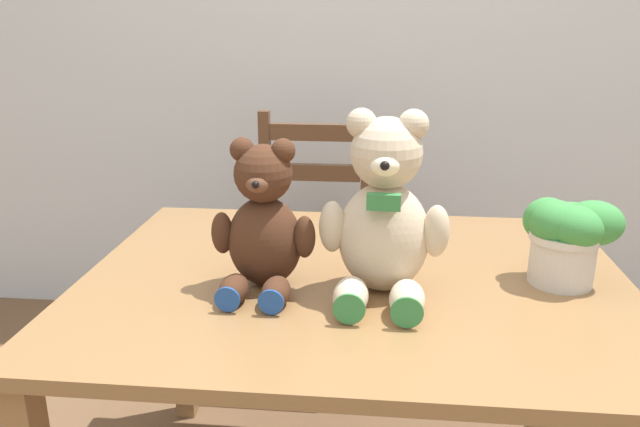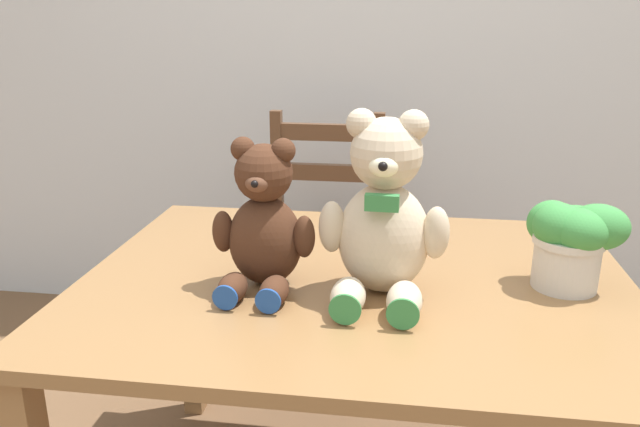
{
  "view_description": "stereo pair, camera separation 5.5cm",
  "coord_description": "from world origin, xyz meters",
  "px_view_note": "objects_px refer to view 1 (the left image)",
  "views": [
    {
      "loc": [
        0.05,
        -0.84,
        1.28
      ],
      "look_at": [
        -0.07,
        0.42,
        0.88
      ],
      "focal_mm": 35.0,
      "sensor_mm": 36.0,
      "label": 1
    },
    {
      "loc": [
        0.11,
        -0.83,
        1.28
      ],
      "look_at": [
        -0.07,
        0.42,
        0.88
      ],
      "focal_mm": 35.0,
      "sensor_mm": 36.0,
      "label": 2
    }
  ],
  "objects_px": {
    "wooden_chair_behind": "(312,251)",
    "potted_plant": "(568,233)",
    "teddy_bear_right": "(384,217)",
    "teddy_bear_left": "(263,225)"
  },
  "relations": [
    {
      "from": "wooden_chair_behind",
      "to": "potted_plant",
      "type": "xyz_separation_m",
      "value": [
        0.65,
        -0.78,
        0.36
      ]
    },
    {
      "from": "wooden_chair_behind",
      "to": "teddy_bear_right",
      "type": "bearing_deg",
      "value": 106.36
    },
    {
      "from": "wooden_chair_behind",
      "to": "teddy_bear_right",
      "type": "distance_m",
      "value": 0.99
    },
    {
      "from": "teddy_bear_left",
      "to": "teddy_bear_right",
      "type": "height_order",
      "value": "teddy_bear_right"
    },
    {
      "from": "teddy_bear_left",
      "to": "wooden_chair_behind",
      "type": "bearing_deg",
      "value": -87.97
    },
    {
      "from": "wooden_chair_behind",
      "to": "teddy_bear_right",
      "type": "relative_size",
      "value": 2.41
    },
    {
      "from": "teddy_bear_left",
      "to": "potted_plant",
      "type": "height_order",
      "value": "teddy_bear_left"
    },
    {
      "from": "wooden_chair_behind",
      "to": "teddy_bear_right",
      "type": "xyz_separation_m",
      "value": [
        0.25,
        -0.86,
        0.42
      ]
    },
    {
      "from": "wooden_chair_behind",
      "to": "potted_plant",
      "type": "height_order",
      "value": "wooden_chair_behind"
    },
    {
      "from": "teddy_bear_right",
      "to": "teddy_bear_left",
      "type": "bearing_deg",
      "value": 1.48
    }
  ]
}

